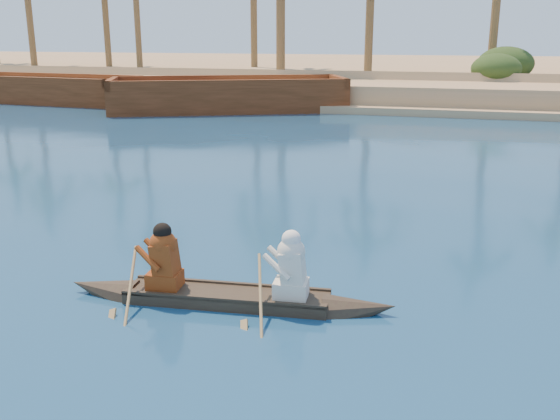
# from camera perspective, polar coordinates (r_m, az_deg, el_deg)

# --- Properties ---
(ground) EXTENTS (160.00, 160.00, 0.00)m
(ground) POSITION_cam_1_polar(r_m,az_deg,el_deg) (10.61, -12.78, -5.80)
(ground) COLOR #0B2D48
(ground) RESTS_ON ground
(sandy_embankment) EXTENTS (150.00, 51.00, 1.50)m
(sandy_embankment) POSITION_cam_1_polar(r_m,az_deg,el_deg) (55.80, 11.19, 12.11)
(sandy_embankment) COLOR tan
(sandy_embankment) RESTS_ON ground
(shrub_cluster) EXTENTS (100.00, 6.00, 2.40)m
(shrub_cluster) POSITION_cam_1_polar(r_m,az_deg,el_deg) (40.48, 9.22, 11.87)
(shrub_cluster) COLOR #253915
(shrub_cluster) RESTS_ON ground
(canoe) EXTENTS (4.97, 1.13, 1.36)m
(canoe) POSITION_cam_1_polar(r_m,az_deg,el_deg) (9.25, -4.88, -6.98)
(canoe) COLOR #342C1C
(canoe) RESTS_ON ground
(barge_left) EXTENTS (11.16, 4.51, 1.82)m
(barge_left) POSITION_cam_1_polar(r_m,az_deg,el_deg) (39.35, -20.54, 10.15)
(barge_left) COLOR brown
(barge_left) RESTS_ON ground
(barge_mid) EXTENTS (12.51, 8.50, 1.99)m
(barge_mid) POSITION_cam_1_polar(r_m,az_deg,el_deg) (32.86, -4.75, 10.26)
(barge_mid) COLOR brown
(barge_mid) RESTS_ON ground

